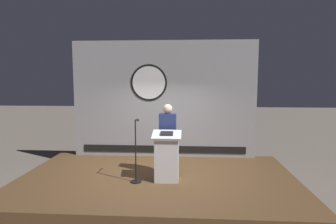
{
  "coord_description": "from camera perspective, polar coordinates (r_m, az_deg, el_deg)",
  "views": [
    {
      "loc": [
        0.7,
        -6.6,
        2.58
      ],
      "look_at": [
        0.24,
        0.16,
        1.8
      ],
      "focal_mm": 31.44,
      "sensor_mm": 36.0,
      "label": 1
    }
  ],
  "objects": [
    {
      "name": "speaker_person",
      "position": [
        7.0,
        -0.06,
        -5.17
      ],
      "size": [
        0.4,
        0.26,
        1.68
      ],
      "color": "black",
      "rests_on": "stage_platform"
    },
    {
      "name": "stage_platform",
      "position": [
        7.06,
        -2.09,
        -13.58
      ],
      "size": [
        6.4,
        4.0,
        0.3
      ],
      "primitive_type": "cube",
      "color": "brown",
      "rests_on": "ground"
    },
    {
      "name": "ground_plane",
      "position": [
        7.12,
        -2.08,
        -14.71
      ],
      "size": [
        40.0,
        40.0,
        0.0
      ],
      "primitive_type": "plane",
      "color": "#6B6056"
    },
    {
      "name": "podium",
      "position": [
        6.61,
        -0.24,
        -8.68
      ],
      "size": [
        0.64,
        0.5,
        1.11
      ],
      "color": "silver",
      "rests_on": "stage_platform"
    },
    {
      "name": "banner_display",
      "position": [
        8.5,
        -0.89,
        2.42
      ],
      "size": [
        5.28,
        0.12,
        3.35
      ],
      "color": "#9E9EA3",
      "rests_on": "stage_platform"
    },
    {
      "name": "microphone_stand",
      "position": [
        6.61,
        -6.2,
        -9.32
      ],
      "size": [
        0.24,
        0.47,
        1.4
      ],
      "color": "black",
      "rests_on": "stage_platform"
    }
  ]
}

